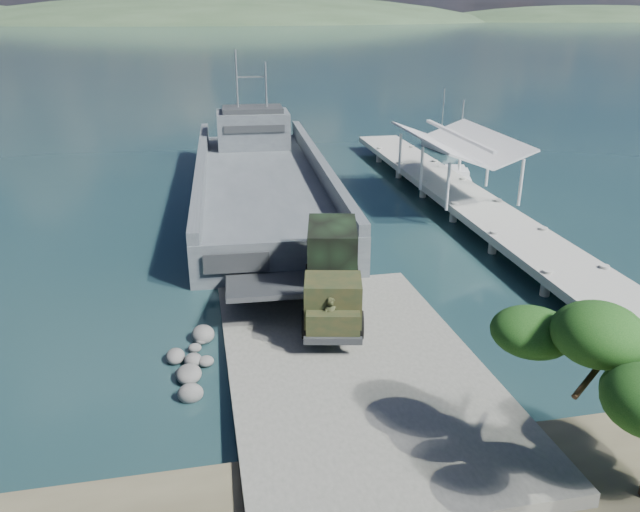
{
  "coord_description": "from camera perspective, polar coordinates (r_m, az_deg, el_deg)",
  "views": [
    {
      "loc": [
        -5.6,
        -22.07,
        13.83
      ],
      "look_at": [
        0.04,
        6.0,
        2.29
      ],
      "focal_mm": 35.0,
      "sensor_mm": 36.0,
      "label": 1
    }
  ],
  "objects": [
    {
      "name": "shoreline_rocks",
      "position": [
        26.48,
        -11.14,
        -10.0
      ],
      "size": [
        3.2,
        5.6,
        0.9
      ],
      "primitive_type": null,
      "color": "#5D5C5A",
      "rests_on": "ground"
    },
    {
      "name": "military_truck",
      "position": [
        28.84,
        1.13,
        -1.55
      ],
      "size": [
        3.99,
        8.24,
        3.67
      ],
      "rotation": [
        0.0,
        0.0,
        -0.21
      ],
      "color": "black",
      "rests_on": "boat_ramp"
    },
    {
      "name": "pier",
      "position": [
        46.51,
        12.72,
        6.17
      ],
      "size": [
        6.4,
        44.0,
        6.1
      ],
      "color": "#ACADA2",
      "rests_on": "ground"
    },
    {
      "name": "landing_craft",
      "position": [
        47.77,
        -5.32,
        6.17
      ],
      "size": [
        11.07,
        37.94,
        11.16
      ],
      "rotation": [
        0.0,
        0.0,
        -0.05
      ],
      "color": "#474E54",
      "rests_on": "ground"
    },
    {
      "name": "ground",
      "position": [
        26.64,
        2.49,
        -9.34
      ],
      "size": [
        1400.0,
        1400.0,
        0.0
      ],
      "primitive_type": "plane",
      "color": "#1B3D43",
      "rests_on": "ground"
    },
    {
      "name": "distant_headlands",
      "position": [
        584.89,
        -6.32,
        20.47
      ],
      "size": [
        1000.0,
        240.0,
        48.0
      ],
      "primitive_type": null,
      "color": "#31472C",
      "rests_on": "ground"
    },
    {
      "name": "sailboat_near",
      "position": [
        54.36,
        12.48,
        7.1
      ],
      "size": [
        3.24,
        5.92,
        6.93
      ],
      "rotation": [
        0.0,
        0.0,
        -0.3
      ],
      "color": "silver",
      "rests_on": "ground"
    },
    {
      "name": "boat_ramp",
      "position": [
        25.69,
        3.03,
        -9.99
      ],
      "size": [
        10.0,
        18.0,
        0.5
      ],
      "primitive_type": "cube",
      "color": "#65665D",
      "rests_on": "ground"
    },
    {
      "name": "soldier",
      "position": [
        25.86,
        1.02,
        -6.59
      ],
      "size": [
        0.77,
        0.56,
        1.94
      ],
      "primitive_type": "imported",
      "rotation": [
        0.0,
        0.0,
        0.14
      ],
      "color": "#1F2F1A",
      "rests_on": "boat_ramp"
    },
    {
      "name": "sailboat_far",
      "position": [
        66.17,
        11.02,
        9.79
      ],
      "size": [
        2.41,
        5.4,
        6.35
      ],
      "rotation": [
        0.0,
        0.0,
        0.18
      ],
      "color": "silver",
      "rests_on": "ground"
    }
  ]
}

